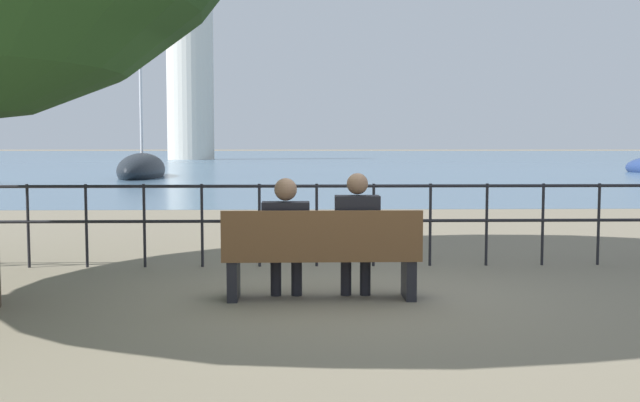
{
  "coord_description": "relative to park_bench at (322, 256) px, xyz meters",
  "views": [
    {
      "loc": [
        -0.22,
        -7.01,
        1.51
      ],
      "look_at": [
        0.0,
        0.5,
        0.94
      ],
      "focal_mm": 40.0,
      "sensor_mm": 36.0,
      "label": 1
    }
  ],
  "objects": [
    {
      "name": "promenade_railing",
      "position": [
        -0.0,
        2.01,
        0.26
      ],
      "size": [
        14.49,
        0.04,
        1.05
      ],
      "color": "black",
      "rests_on": "ground_plane"
    },
    {
      "name": "seated_person_left",
      "position": [
        -0.35,
        0.08,
        0.23
      ],
      "size": [
        0.47,
        0.35,
        1.21
      ],
      "color": "black",
      "rests_on": "ground_plane"
    },
    {
      "name": "park_bench",
      "position": [
        0.0,
        0.0,
        0.0
      ],
      "size": [
        1.95,
        0.45,
        0.9
      ],
      "color": "brown",
      "rests_on": "ground_plane"
    },
    {
      "name": "harbor_water",
      "position": [
        0.0,
        160.26,
        -0.43
      ],
      "size": [
        600.0,
        300.0,
        0.01
      ],
      "color": "slate",
      "rests_on": "ground_plane"
    },
    {
      "name": "sailboat_2",
      "position": [
        -8.22,
        29.53,
        -0.06
      ],
      "size": [
        2.69,
        8.51,
        10.46
      ],
      "rotation": [
        0.0,
        0.0,
        0.07
      ],
      "color": "black",
      "rests_on": "ground_plane"
    },
    {
      "name": "ground_plane",
      "position": [
        0.0,
        0.06,
        -0.44
      ],
      "size": [
        1000.0,
        1000.0,
        0.0
      ],
      "primitive_type": "plane",
      "color": "#7A705B"
    },
    {
      "name": "seated_person_right",
      "position": [
        0.35,
        0.08,
        0.25
      ],
      "size": [
        0.44,
        0.35,
        1.25
      ],
      "color": "black",
      "rests_on": "ground_plane"
    },
    {
      "name": "harbor_lighthouse",
      "position": [
        -13.74,
        82.73,
        10.16
      ],
      "size": [
        5.77,
        5.77,
        22.78
      ],
      "color": "silver",
      "rests_on": "ground_plane"
    }
  ]
}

